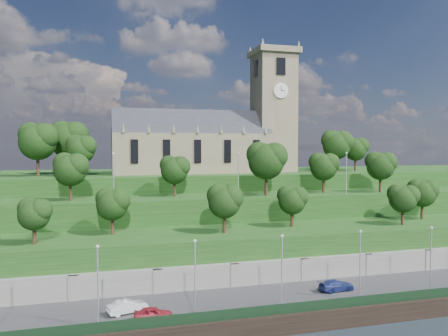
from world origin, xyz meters
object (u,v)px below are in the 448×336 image
object	(u,v)px
car_left	(153,313)
car_right	(336,285)
church	(214,137)
car_middle	(127,306)

from	to	relation	value
car_left	car_right	distance (m)	23.75
church	car_left	size ratio (longest dim) A/B	9.64
car_left	car_middle	distance (m)	3.68
car_left	car_right	world-z (taller)	car_right
car_left	church	bearing A→B (deg)	-16.15
church	car_left	bearing A→B (deg)	-111.78
car_middle	car_right	xyz separation A→B (m)	(26.02, 0.75, -0.04)
car_left	car_middle	xyz separation A→B (m)	(-2.52, 2.68, 0.04)
car_left	car_middle	world-z (taller)	car_middle
car_left	car_right	bearing A→B (deg)	-76.06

